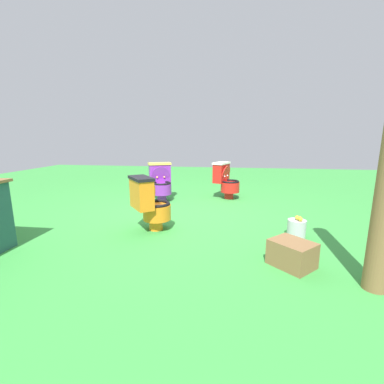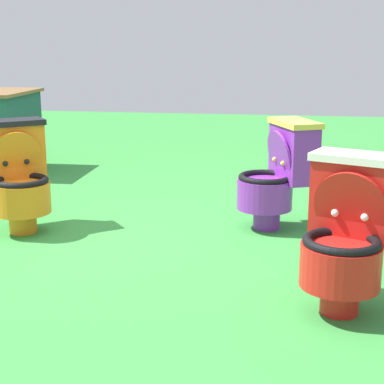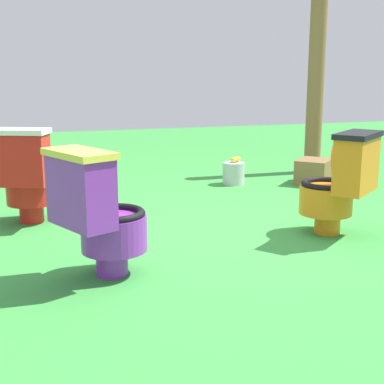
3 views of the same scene
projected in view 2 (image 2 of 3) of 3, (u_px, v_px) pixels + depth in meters
ground at (112, 246)px, 3.84m from camera, size 14.00×14.00×0.00m
toilet_orange at (17, 175)px, 4.10m from camera, size 0.62×0.64×0.73m
toilet_purple at (278, 174)px, 4.14m from camera, size 0.61×0.57×0.73m
toilet_red at (348, 232)px, 2.89m from camera, size 0.56×0.61×0.73m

